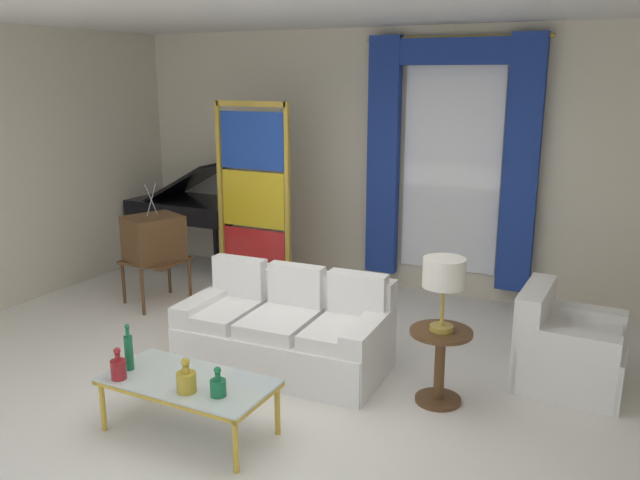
# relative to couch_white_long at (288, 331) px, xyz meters

# --- Properties ---
(ground_plane) EXTENTS (16.00, 16.00, 0.00)m
(ground_plane) POSITION_rel_couch_white_long_xyz_m (0.15, -0.50, -0.30)
(ground_plane) COLOR white
(wall_rear) EXTENTS (8.00, 0.12, 3.00)m
(wall_rear) POSITION_rel_couch_white_long_xyz_m (0.15, 2.56, 1.20)
(wall_rear) COLOR beige
(wall_rear) RESTS_ON ground
(wall_left) EXTENTS (0.12, 7.00, 3.00)m
(wall_left) POSITION_rel_couch_white_long_xyz_m (-3.51, 0.10, 1.20)
(wall_left) COLOR beige
(wall_left) RESTS_ON ground
(ceiling_slab) EXTENTS (8.00, 7.60, 0.04)m
(ceiling_slab) POSITION_rel_couch_white_long_xyz_m (0.15, 0.30, 2.72)
(ceiling_slab) COLOR white
(curtained_window) EXTENTS (2.00, 0.17, 2.70)m
(curtained_window) POSITION_rel_couch_white_long_xyz_m (0.69, 2.40, 1.44)
(curtained_window) COLOR white
(curtained_window) RESTS_ON ground
(couch_white_long) EXTENTS (1.80, 1.01, 0.86)m
(couch_white_long) POSITION_rel_couch_white_long_xyz_m (0.00, 0.00, 0.00)
(couch_white_long) COLOR white
(couch_white_long) RESTS_ON ground
(coffee_table) EXTENTS (1.22, 0.60, 0.41)m
(coffee_table) POSITION_rel_couch_white_long_xyz_m (-0.05, -1.32, 0.07)
(coffee_table) COLOR silver
(coffee_table) RESTS_ON ground
(bottle_blue_decanter) EXTENTS (0.11, 0.11, 0.23)m
(bottle_blue_decanter) POSITION_rel_couch_white_long_xyz_m (-0.49, -1.53, 0.19)
(bottle_blue_decanter) COLOR maroon
(bottle_blue_decanter) RESTS_ON coffee_table
(bottle_crystal_tall) EXTENTS (0.11, 0.11, 0.21)m
(bottle_crystal_tall) POSITION_rel_couch_white_long_xyz_m (0.28, -1.42, 0.18)
(bottle_crystal_tall) COLOR #196B3D
(bottle_crystal_tall) RESTS_ON coffee_table
(bottle_amber_squat) EXTENTS (0.13, 0.13, 0.24)m
(bottle_amber_squat) POSITION_rel_couch_white_long_xyz_m (0.05, -1.47, 0.19)
(bottle_amber_squat) COLOR gold
(bottle_amber_squat) RESTS_ON coffee_table
(bottle_ruby_flask) EXTENTS (0.06, 0.06, 0.35)m
(bottle_ruby_flask) POSITION_rel_couch_white_long_xyz_m (-0.53, -1.38, 0.25)
(bottle_ruby_flask) COLOR #196B3D
(bottle_ruby_flask) RESTS_ON coffee_table
(vintage_tv) EXTENTS (0.70, 0.74, 1.35)m
(vintage_tv) POSITION_rel_couch_white_long_xyz_m (-2.08, 0.70, 0.42)
(vintage_tv) COLOR brown
(vintage_tv) RESTS_ON ground
(armchair_white) EXTENTS (0.83, 0.83, 0.80)m
(armchair_white) POSITION_rel_couch_white_long_xyz_m (2.20, 0.70, -0.02)
(armchair_white) COLOR white
(armchair_white) RESTS_ON ground
(stained_glass_divider) EXTENTS (0.95, 0.05, 2.20)m
(stained_glass_divider) POSITION_rel_couch_white_long_xyz_m (-1.33, 1.55, 0.75)
(stained_glass_divider) COLOR gold
(stained_glass_divider) RESTS_ON ground
(peacock_figurine) EXTENTS (0.44, 0.60, 0.50)m
(peacock_figurine) POSITION_rel_couch_white_long_xyz_m (-0.92, 1.10, -0.08)
(peacock_figurine) COLOR beige
(peacock_figurine) RESTS_ON ground
(round_side_table) EXTENTS (0.48, 0.48, 0.59)m
(round_side_table) POSITION_rel_couch_white_long_xyz_m (1.39, -0.07, 0.05)
(round_side_table) COLOR brown
(round_side_table) RESTS_ON ground
(table_lamp_brass) EXTENTS (0.32, 0.32, 0.57)m
(table_lamp_brass) POSITION_rel_couch_white_long_xyz_m (1.39, -0.07, 0.72)
(table_lamp_brass) COLOR #B29338
(table_lamp_brass) RESTS_ON round_side_table
(grand_piano) EXTENTS (1.50, 1.10, 1.40)m
(grand_piano) POSITION_rel_couch_white_long_xyz_m (-2.64, 2.19, 0.50)
(grand_piano) COLOR black
(grand_piano) RESTS_ON ground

